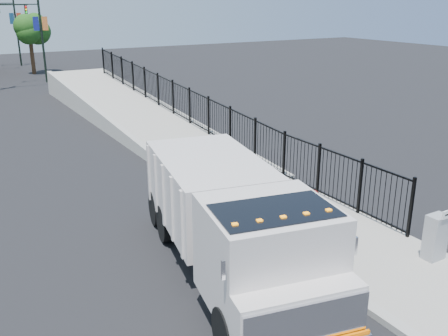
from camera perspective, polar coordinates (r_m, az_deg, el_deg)
ground at (r=14.74m, az=5.08°, el=-8.40°), size 120.00×120.00×0.00m
sidewalk at (r=14.55m, az=16.03°, el=-9.23°), size 3.55×12.00×0.12m
curb at (r=13.34m, az=10.18°, el=-11.37°), size 0.30×12.00×0.16m
ramp at (r=29.15m, az=-9.98°, el=5.17°), size 3.95×24.06×3.19m
iron_fence at (r=25.92m, az=-3.92°, el=5.76°), size 0.10×28.00×1.80m
truck at (r=12.32m, az=1.00°, el=-5.81°), size 4.18×8.60×2.82m
worker at (r=13.53m, az=10.04°, el=-6.21°), size 0.64×0.80×1.89m
utility_cabinet at (r=14.42m, az=23.01°, el=-7.28°), size 0.55×0.40×1.25m
arrow_sign at (r=14.02m, az=24.10°, el=-4.88°), size 0.35×0.04×0.22m
debris at (r=15.17m, az=11.96°, el=-7.25°), size 0.34×0.34×0.09m
light_pole_1 at (r=44.97m, az=-20.56°, el=14.64°), size 3.78×0.22×8.00m
light_pole_3 at (r=57.70m, az=-22.98°, el=15.02°), size 3.77×0.22×8.00m
tree_1 at (r=50.85m, az=-21.37°, el=14.38°), size 2.23×2.23×5.12m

